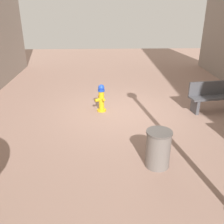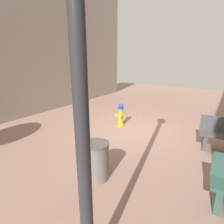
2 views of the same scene
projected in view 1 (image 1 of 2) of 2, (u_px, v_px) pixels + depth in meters
ground_plane at (122, 112)px, 8.06m from camera, size 23.40×23.40×0.00m
fire_hydrant at (101, 98)px, 7.97m from camera, size 0.36×0.39×0.89m
bench_near at (216, 96)px, 8.01m from camera, size 1.80×0.70×0.95m
trash_bin at (158, 149)px, 5.29m from camera, size 0.54×0.54×0.83m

